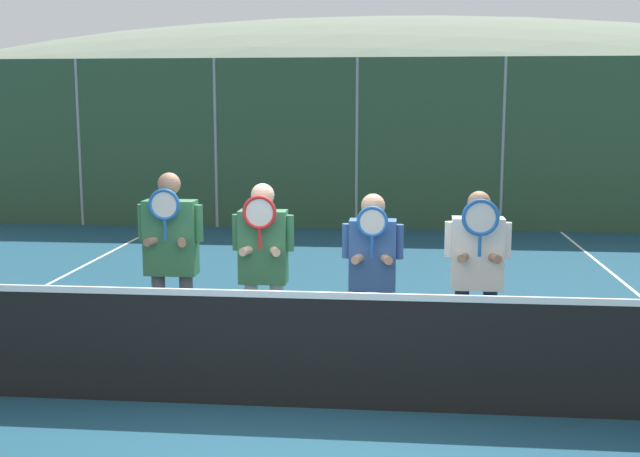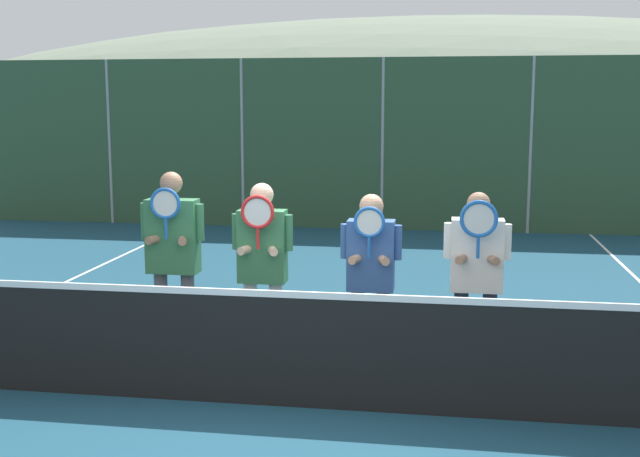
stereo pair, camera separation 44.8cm
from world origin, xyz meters
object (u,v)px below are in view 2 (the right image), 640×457
at_px(player_center_left, 262,260).
at_px(car_center, 593,176).
at_px(player_leftmost, 173,250).
at_px(car_far_left, 157,174).
at_px(player_rightmost, 477,269).
at_px(car_left_of_center, 366,173).
at_px(player_center_right, 371,269).

xyz_separation_m(player_center_left, car_center, (4.80, 10.86, -0.13)).
relative_size(player_leftmost, car_center, 0.43).
xyz_separation_m(car_far_left, car_center, (9.85, 0.13, 0.07)).
xyz_separation_m(player_leftmost, car_center, (5.71, 10.77, -0.18)).
xyz_separation_m(player_center_left, player_rightmost, (1.97, 0.06, -0.03)).
height_order(player_rightmost, car_center, car_center).
bearing_deg(car_left_of_center, car_center, 2.59).
height_order(player_center_left, car_center, car_center).
distance_m(player_rightmost, car_far_left, 12.77).
distance_m(player_leftmost, player_center_left, 0.91).
relative_size(player_leftmost, car_left_of_center, 0.46).
xyz_separation_m(player_rightmost, car_center, (2.84, 10.80, -0.10)).
bearing_deg(player_rightmost, car_center, 75.29).
height_order(player_center_right, car_far_left, player_center_right).
bearing_deg(car_left_of_center, player_center_right, -83.91).
bearing_deg(player_center_right, player_leftmost, 177.33).
xyz_separation_m(player_center_left, car_left_of_center, (-0.12, 10.64, -0.11)).
bearing_deg(player_center_left, car_far_left, 115.16).
xyz_separation_m(player_leftmost, player_center_left, (0.90, -0.09, -0.05)).
distance_m(player_center_right, car_center, 11.50).
bearing_deg(player_leftmost, player_center_right, -2.67).
bearing_deg(car_left_of_center, player_leftmost, -94.24).
height_order(player_leftmost, car_center, player_leftmost).
relative_size(car_far_left, car_left_of_center, 1.06).
bearing_deg(player_center_left, player_center_right, 0.04).
bearing_deg(car_center, car_left_of_center, -177.41).
bearing_deg(car_far_left, player_center_right, -60.57).
height_order(player_rightmost, car_left_of_center, car_left_of_center).
height_order(player_leftmost, player_rightmost, player_leftmost).
height_order(car_far_left, car_center, car_center).
relative_size(player_leftmost, player_center_left, 1.05).
bearing_deg(car_center, player_center_left, -113.86).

